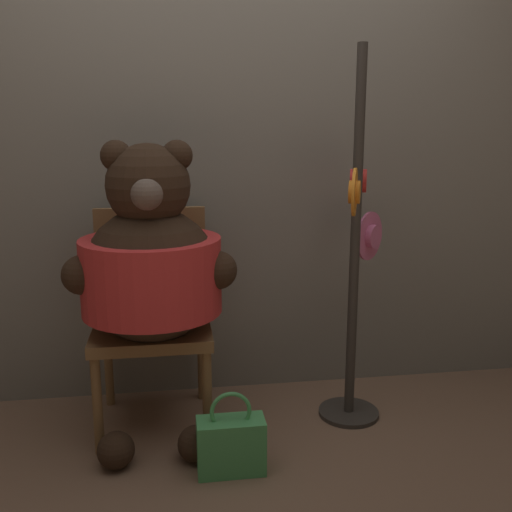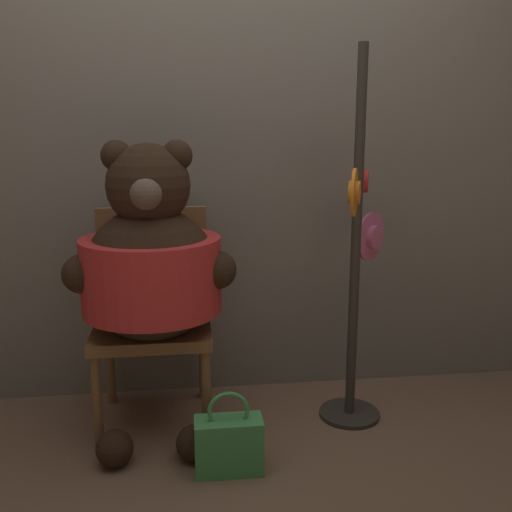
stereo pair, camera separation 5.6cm
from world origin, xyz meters
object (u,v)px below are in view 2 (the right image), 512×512
Objects in this scene: chair at (153,308)px; hat_display_rack at (358,260)px; handbag_on_ground at (229,444)px; teddy_bear at (151,266)px.

chair is 0.95m from hat_display_rack.
handbag_on_ground is at bearing -147.20° from hat_display_rack.
hat_display_rack is at bearing 32.80° from handbag_on_ground.
hat_display_rack is at bearing -7.23° from chair.
chair is 2.85× the size of handbag_on_ground.
teddy_bear reaches higher than chair.
hat_display_rack is at bearing 3.21° from teddy_bear.
handbag_on_ground is at bearing -49.95° from teddy_bear.
chair is 0.72m from handbag_on_ground.
handbag_on_ground is (-0.61, -0.39, -0.62)m from hat_display_rack.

